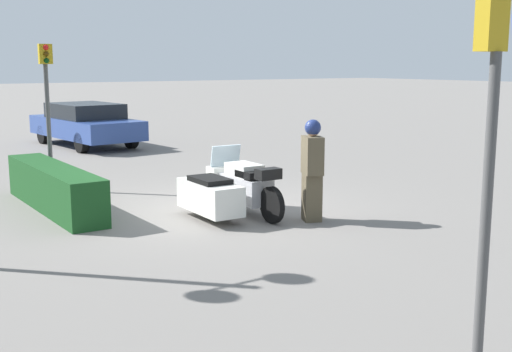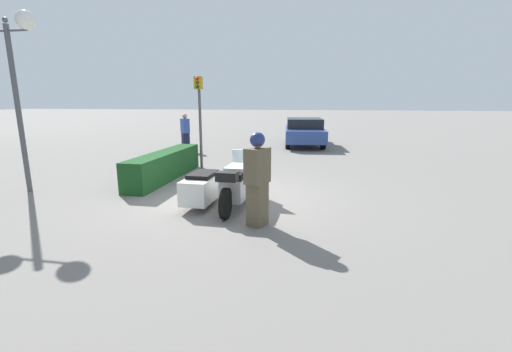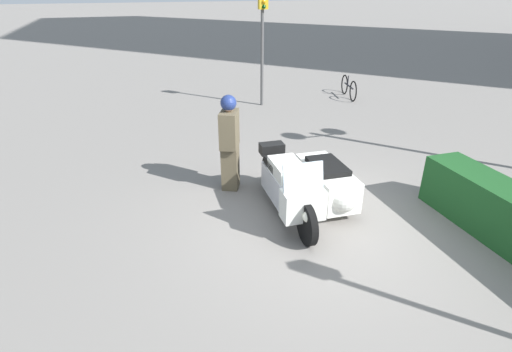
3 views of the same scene
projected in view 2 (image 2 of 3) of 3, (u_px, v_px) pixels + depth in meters
The scene contains 8 objects.
ground_plane at pixel (227, 198), 8.08m from camera, with size 160.00×160.00×0.00m, color slate.
police_motorcycle at pixel (222, 184), 7.50m from camera, with size 2.39×1.39×1.14m.
officer_rider at pixel (257, 177), 6.10m from camera, with size 0.54×0.45×1.71m.
hedge_bush_curbside at pixel (165, 165), 9.97m from camera, with size 3.87×0.64×0.79m, color #19471E.
twin_lamp_post at pixel (9, 46), 7.92m from camera, with size 0.42×1.51×4.23m.
traffic_light_near at pixel (199, 108), 11.23m from camera, with size 0.23×0.27×3.01m.
parked_car_background at pixel (304, 131), 17.51m from camera, with size 4.88×2.31×1.37m.
pedestrian_bystander at pixel (185, 132), 15.54m from camera, with size 0.55×0.53×1.68m.
Camera 2 is at (-7.53, -2.07, 2.24)m, focal length 24.00 mm.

